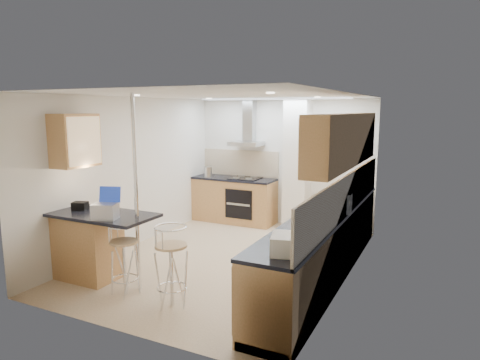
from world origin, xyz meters
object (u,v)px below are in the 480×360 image
at_px(bar_stool_near, 124,259).
at_px(bar_stool_end, 171,266).
at_px(bread_bin, 286,244).
at_px(laptop, 105,211).
at_px(microwave, 339,201).

distance_m(bar_stool_near, bar_stool_end, 0.70).
bearing_deg(bar_stool_end, bread_bin, -66.21).
height_order(laptop, bar_stool_near, laptop).
distance_m(microwave, bar_stool_end, 2.42).
relative_size(microwave, bread_bin, 1.41).
bearing_deg(bar_stool_near, bar_stool_end, -10.62).
height_order(microwave, bar_stool_near, microwave).
bearing_deg(bar_stool_near, laptop, 168.74).
relative_size(microwave, bar_stool_end, 0.51).
relative_size(laptop, bar_stool_end, 0.30).
distance_m(microwave, bread_bin, 1.96).
distance_m(laptop, bread_bin, 2.46).
bearing_deg(microwave, bar_stool_near, 115.51).
distance_m(laptop, bar_stool_near, 0.65).
relative_size(bar_stool_near, bread_bin, 2.58).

